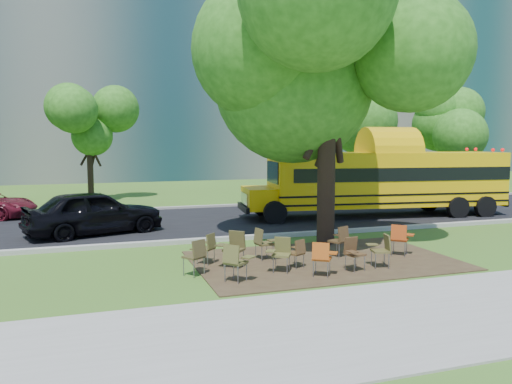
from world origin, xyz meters
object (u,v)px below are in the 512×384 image
object	(u,v)px
chair_0	(196,253)
school_bus	(385,180)
main_tree	(328,54)
chair_4	(323,256)
chair_9	(234,246)
chair_3	(281,251)
chair_6	(382,247)
black_car	(94,212)
chair_5	(353,251)
chair_2	(297,250)
chair_1	(235,259)
chair_8	(208,245)
chair_11	(340,238)
chair_10	(263,241)
chair_7	(400,237)

from	to	relation	value
chair_0	school_bus	bearing A→B (deg)	2.23
main_tree	chair_4	bearing A→B (deg)	-117.23
main_tree	chair_9	size ratio (longest dim) A/B	9.94
chair_3	chair_6	world-z (taller)	chair_6
black_car	school_bus	bearing A→B (deg)	-105.18
chair_6	chair_5	bearing A→B (deg)	106.90
school_bus	chair_0	size ratio (longest dim) A/B	12.81
chair_2	chair_3	size ratio (longest dim) A/B	0.87
main_tree	chair_1	world-z (taller)	main_tree
main_tree	chair_9	bearing A→B (deg)	-150.88
chair_2	main_tree	bearing A→B (deg)	24.03
main_tree	chair_9	world-z (taller)	main_tree
chair_4	chair_6	xyz separation A→B (m)	(1.85, 0.35, 0.00)
chair_2	chair_4	size ratio (longest dim) A/B	0.87
chair_6	chair_8	distance (m)	4.52
chair_8	black_car	xyz separation A→B (m)	(-2.80, 5.40, 0.27)
chair_0	chair_11	bearing A→B (deg)	-25.31
chair_2	chair_3	distance (m)	0.58
chair_10	chair_11	bearing A→B (deg)	70.88
chair_8	chair_11	size ratio (longest dim) A/B	0.94
chair_1	chair_11	bearing A→B (deg)	73.18
chair_4	chair_9	distance (m)	2.34
chair_5	chair_6	size ratio (longest dim) A/B	0.97
chair_0	chair_10	size ratio (longest dim) A/B	1.01
black_car	chair_3	bearing A→B (deg)	-164.96
chair_2	chair_8	distance (m)	2.37
chair_1	chair_4	world-z (taller)	chair_1
chair_2	black_car	xyz separation A→B (m)	(-4.89, 6.52, 0.32)
school_bus	chair_5	distance (m)	9.78
chair_9	chair_11	distance (m)	3.15
chair_1	chair_10	world-z (taller)	chair_1
chair_2	chair_10	distance (m)	1.23
chair_2	chair_1	bearing A→B (deg)	175.16
chair_1	chair_2	distance (m)	2.02
chair_4	chair_8	bearing A→B (deg)	172.28
chair_10	chair_4	bearing A→B (deg)	10.84
chair_6	chair_4	bearing A→B (deg)	114.72
chair_10	black_car	size ratio (longest dim) A/B	0.19
chair_1	chair_4	xyz separation A→B (m)	(2.10, -0.21, -0.02)
main_tree	chair_0	distance (m)	7.49
chair_4	chair_8	size ratio (longest dim) A/B	1.04
chair_1	chair_3	bearing A→B (deg)	72.48
chair_3	black_car	size ratio (longest dim) A/B	0.19
chair_2	chair_6	distance (m)	2.18
chair_1	chair_9	distance (m)	1.37
chair_5	black_car	distance (m)	9.44
chair_7	chair_9	xyz separation A→B (m)	(-4.83, 0.22, 0.02)
chair_3	chair_9	size ratio (longest dim) A/B	0.92
chair_8	chair_11	xyz separation A→B (m)	(3.70, -0.39, 0.04)
chair_2	chair_10	xyz separation A→B (m)	(-0.55, 1.10, 0.08)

